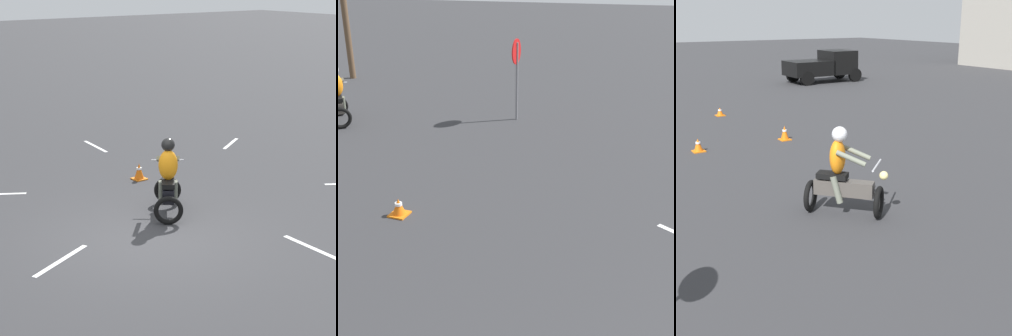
# 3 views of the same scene
# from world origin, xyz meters

# --- Properties ---
(ground_plane) EXTENTS (120.00, 120.00, 0.00)m
(ground_plane) POSITION_xyz_m (0.00, 0.00, 0.00)
(ground_plane) COLOR #333335
(motorcycle_rider_foreground) EXTENTS (1.49, 1.29, 1.66)m
(motorcycle_rider_foreground) POSITION_xyz_m (0.86, -1.01, 0.73)
(motorcycle_rider_foreground) COLOR black
(motorcycle_rider_foreground) RESTS_ON ground
(traffic_cone_far_right) EXTENTS (0.32, 0.32, 0.41)m
(traffic_cone_far_right) POSITION_xyz_m (3.24, -1.85, 0.20)
(traffic_cone_far_right) COLOR orange
(traffic_cone_far_right) RESTS_ON ground
(lane_stripe_e) EXTENTS (1.51, 0.23, 0.01)m
(lane_stripe_e) POSITION_xyz_m (6.69, -2.58, 0.00)
(lane_stripe_e) COLOR silver
(lane_stripe_e) RESTS_ON ground
(lane_stripe_nw) EXTENTS (0.77, 1.39, 0.01)m
(lane_stripe_nw) POSITION_xyz_m (0.05, 1.91, 0.00)
(lane_stripe_nw) COLOR silver
(lane_stripe_nw) RESTS_ON ground
(lane_stripe_w) EXTENTS (2.00, 0.13, 0.01)m
(lane_stripe_w) POSITION_xyz_m (-2.46, -2.12, 0.00)
(lane_stripe_w) COLOR silver
(lane_stripe_w) RESTS_ON ground
(lane_stripe_se) EXTENTS (0.82, 1.19, 0.01)m
(lane_stripe_se) POSITION_xyz_m (4.62, -6.03, 0.00)
(lane_stripe_se) COLOR silver
(lane_stripe_se) RESTS_ON ground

